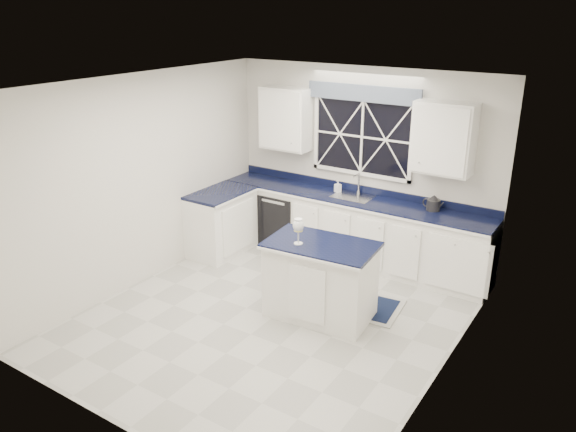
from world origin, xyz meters
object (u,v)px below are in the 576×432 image
Objects in this scene: kettle at (433,203)px; wine_glass at (298,227)px; island at (321,280)px; soap_bottle at (338,186)px; dishwasher at (286,218)px; faucet at (358,183)px.

kettle is 2.08m from wine_glass.
kettle is (0.69, 1.72, 0.57)m from island.
soap_bottle reaches higher than island.
wine_glass is (1.32, -1.75, 0.73)m from dishwasher.
faucet reaches higher than kettle.
wine_glass is (-0.21, -0.15, 0.67)m from island.
island is at bearing -107.07° from kettle.
wine_glass is at bearing -75.00° from soap_bottle.
faucet is 1.03× the size of kettle.
soap_bottle is at bearing -174.77° from kettle.
island is 0.72m from wine_glass.
island is 1.94m from kettle.
island is (1.54, -1.60, 0.06)m from dishwasher.
dishwasher is 2.80× the size of kettle.
soap_bottle is (-0.50, 1.86, -0.11)m from wine_glass.
faucet is (1.10, 0.19, 0.69)m from dishwasher.
faucet is 1.00× the size of wine_glass.
island is at bearing -46.17° from dishwasher.
faucet is at bearing 98.71° from island.
faucet is 0.30m from soap_bottle.
island is 4.32× the size of wine_glass.
kettle is 0.97× the size of wine_glass.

